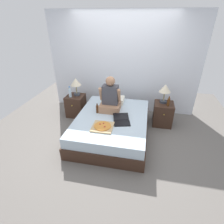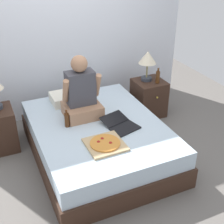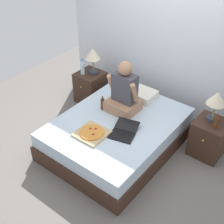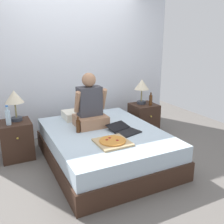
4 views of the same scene
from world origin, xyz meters
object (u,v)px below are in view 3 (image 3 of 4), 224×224
nightstand_right (209,138)px  beer_bottle_on_bed (103,104)px  nightstand_left (90,87)px  pizza_box (92,133)px  water_bottle (82,68)px  person_seated (124,93)px  bed (117,134)px  beer_bottle (216,122)px  laptop (124,132)px  lamp_on_left_nightstand (93,56)px  lamp_on_right_nightstand (217,100)px

nightstand_right → beer_bottle_on_bed: 1.60m
nightstand_left → pizza_box: (1.02, -1.12, 0.21)m
nightstand_left → water_bottle: bearing=-131.7°
nightstand_right → beer_bottle_on_bed: beer_bottle_on_bed is taller
water_bottle → person_seated: person_seated is taller
bed → person_seated: bearing=109.2°
beer_bottle → laptop: (-0.95, -0.75, -0.16)m
lamp_on_left_nightstand → nightstand_right: bearing=-1.3°
pizza_box → bed: bearing=78.3°
lamp_on_right_nightstand → beer_bottle: size_ratio=1.96×
beer_bottle → person_seated: size_ratio=0.29×
bed → nightstand_right: nightstand_right is taller
nightstand_left → beer_bottle: size_ratio=2.42×
beer_bottle_on_bed → bed: bearing=-15.4°
lamp_on_left_nightstand → lamp_on_right_nightstand: (2.15, 0.00, 0.00)m
lamp_on_right_nightstand → beer_bottle_on_bed: (-1.43, -0.63, -0.32)m
lamp_on_left_nightstand → person_seated: size_ratio=0.58×
lamp_on_right_nightstand → pizza_box: size_ratio=1.11×
bed → person_seated: (-0.10, 0.28, 0.52)m
lamp_on_left_nightstand → person_seated: (0.97, -0.45, -0.13)m
bed → beer_bottle: 1.38m
water_bottle → beer_bottle_on_bed: water_bottle is taller
bed → laptop: 0.39m
water_bottle → beer_bottle_on_bed: size_ratio=1.25×
person_seated → pizza_box: bearing=-89.6°
bed → pizza_box: bearing=-101.7°
beer_bottle → person_seated: (-1.28, -0.30, 0.10)m
beer_bottle → beer_bottle_on_bed: (-1.53, -0.48, -0.09)m
person_seated → beer_bottle_on_bed: size_ratio=3.55×
bed → nightstand_left: 1.30m
bed → beer_bottle_on_bed: beer_bottle_on_bed is taller
lamp_on_left_nightstand → person_seated: 1.08m
beer_bottle → person_seated: 1.32m
bed → beer_bottle_on_bed: (-0.35, 0.10, 0.33)m
water_bottle → person_seated: bearing=-15.8°
lamp_on_left_nightstand → laptop: bearing=-34.6°
nightstand_right → beer_bottle: 0.39m
lamp_on_left_nightstand → lamp_on_right_nightstand: 2.15m
lamp_on_right_nightstand → laptop: bearing=-133.3°
nightstand_right → laptop: bearing=-135.9°
pizza_box → person_seated: bearing=90.4°
person_seated → pizza_box: 0.77m
lamp_on_right_nightstand → pizza_box: 1.71m
bed → lamp_on_left_nightstand: size_ratio=4.39×
water_bottle → person_seated: (1.09, -0.31, 0.09)m
laptop → nightstand_left: bearing=147.7°
lamp_on_left_nightstand → lamp_on_right_nightstand: size_ratio=1.00×
nightstand_left → lamp_on_left_nightstand: 0.61m
nightstand_right → lamp_on_right_nightstand: lamp_on_right_nightstand is taller
lamp_on_left_nightstand → nightstand_right: (2.18, -0.05, -0.60)m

